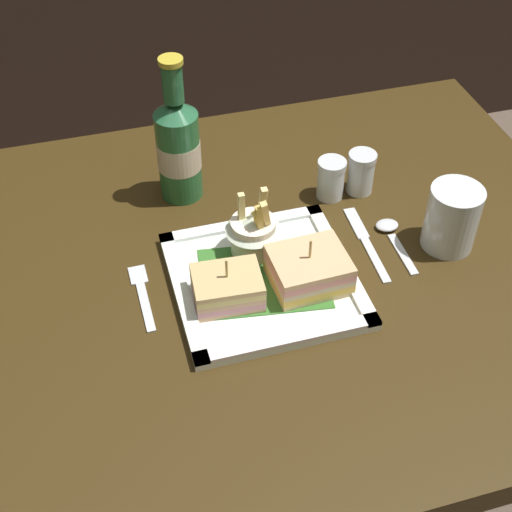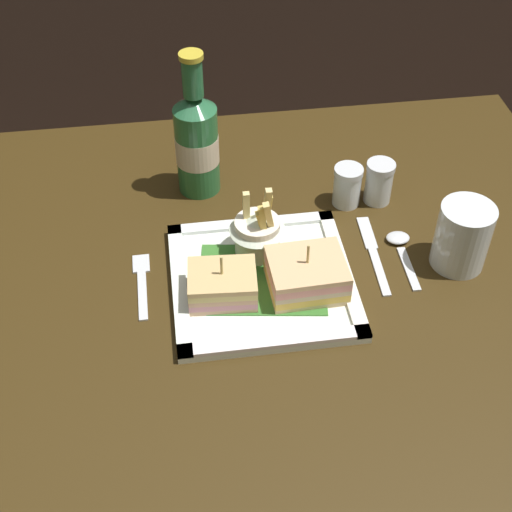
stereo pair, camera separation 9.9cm
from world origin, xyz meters
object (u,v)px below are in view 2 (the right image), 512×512
(fries_cup, at_px, (258,230))
(water_glass, at_px, (461,240))
(dining_table, at_px, (251,334))
(sandwich_half_left, at_px, (222,285))
(knife, at_px, (373,251))
(pepper_shaker, at_px, (379,184))
(fork, at_px, (142,281))
(spoon, at_px, (400,245))
(salt_shaker, at_px, (347,188))
(square_plate, at_px, (262,281))
(beer_bottle, at_px, (197,141))
(sandwich_half_right, at_px, (307,275))

(fries_cup, xyz_separation_m, water_glass, (0.28, -0.05, -0.01))
(dining_table, height_order, sandwich_half_left, sandwich_half_left)
(dining_table, xyz_separation_m, knife, (0.18, 0.01, 0.15))
(knife, distance_m, pepper_shaker, 0.12)
(fork, xyz_separation_m, spoon, (0.38, 0.02, 0.00))
(spoon, height_order, salt_shaker, salt_shaker)
(fries_cup, relative_size, salt_shaker, 1.69)
(salt_shaker, bearing_deg, square_plate, -134.56)
(dining_table, distance_m, pepper_shaker, 0.31)
(sandwich_half_left, bearing_deg, fork, 155.04)
(dining_table, distance_m, salt_shaker, 0.27)
(spoon, bearing_deg, beer_bottle, 146.69)
(fries_cup, distance_m, knife, 0.18)
(fork, bearing_deg, water_glass, -2.74)
(dining_table, height_order, knife, knife)
(square_plate, height_order, salt_shaker, salt_shaker)
(sandwich_half_right, bearing_deg, fork, 167.21)
(dining_table, distance_m, beer_bottle, 0.31)
(pepper_shaker, bearing_deg, water_glass, -63.29)
(dining_table, distance_m, square_plate, 0.15)
(dining_table, distance_m, spoon, 0.27)
(dining_table, height_order, pepper_shaker, pepper_shaker)
(water_glass, height_order, salt_shaker, water_glass)
(beer_bottle, relative_size, water_glass, 2.38)
(dining_table, height_order, salt_shaker, salt_shaker)
(fries_cup, relative_size, spoon, 0.94)
(dining_table, xyz_separation_m, salt_shaker, (0.17, 0.13, 0.17))
(knife, bearing_deg, pepper_shaker, 72.64)
(sandwich_half_left, xyz_separation_m, fries_cup, (0.06, 0.08, 0.02))
(spoon, xyz_separation_m, pepper_shaker, (-0.01, 0.11, 0.03))
(spoon, bearing_deg, dining_table, -176.48)
(beer_bottle, distance_m, pepper_shaker, 0.29)
(sandwich_half_left, distance_m, fork, 0.12)
(sandwich_half_right, xyz_separation_m, beer_bottle, (-0.13, 0.25, 0.06))
(square_plate, bearing_deg, fries_cup, 88.22)
(water_glass, xyz_separation_m, spoon, (-0.07, 0.04, -0.04))
(water_glass, xyz_separation_m, pepper_shaker, (-0.08, 0.15, -0.01))
(pepper_shaker, bearing_deg, fork, -160.53)
(square_plate, relative_size, pepper_shaker, 3.55)
(salt_shaker, bearing_deg, pepper_shaker, 0.00)
(sandwich_half_right, xyz_separation_m, salt_shaker, (0.10, 0.18, -0.00))
(square_plate, bearing_deg, salt_shaker, 45.44)
(spoon, bearing_deg, pepper_shaker, 93.00)
(fries_cup, relative_size, fork, 0.89)
(water_glass, height_order, fork, water_glass)
(sandwich_half_right, height_order, fries_cup, fries_cup)
(sandwich_half_right, relative_size, knife, 0.64)
(salt_shaker, distance_m, pepper_shaker, 0.05)
(square_plate, distance_m, salt_shaker, 0.22)
(sandwich_half_left, bearing_deg, fries_cup, 53.67)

